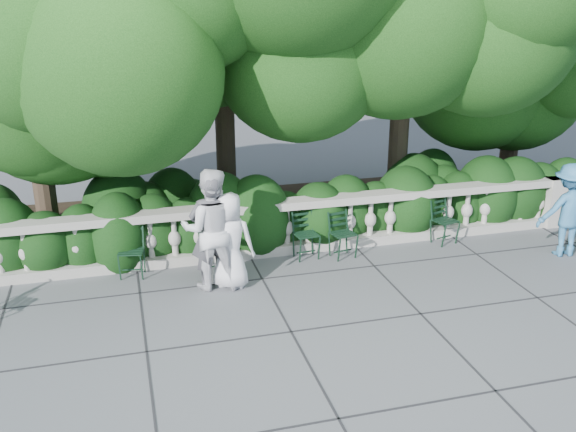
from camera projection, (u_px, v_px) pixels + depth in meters
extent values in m
plane|color=#4F5156|center=(305.00, 297.00, 10.06)|extent=(90.00, 90.00, 0.00)
cube|color=#9E998E|center=(276.00, 249.00, 11.67)|extent=(12.00, 0.32, 0.18)
cube|color=#9E998E|center=(276.00, 205.00, 11.38)|extent=(12.00, 0.36, 0.14)
cube|color=#9E998E|center=(553.00, 201.00, 12.96)|extent=(0.44, 0.44, 1.00)
cylinder|color=#3F3023|center=(42.00, 172.00, 11.69)|extent=(0.40, 0.40, 2.80)
ellipsoid|color=#12360E|center=(22.00, 45.00, 10.52)|extent=(5.28, 5.28, 3.96)
cylinder|color=#3F3023|center=(225.00, 138.00, 13.00)|extent=(0.40, 0.40, 3.40)
cylinder|color=#3F3023|center=(398.00, 145.00, 13.30)|extent=(0.40, 0.40, 3.00)
ellipsoid|color=#12360E|center=(416.00, 24.00, 12.06)|extent=(5.52, 5.52, 4.14)
cylinder|color=#3F3023|center=(510.00, 140.00, 14.56)|extent=(0.40, 0.40, 2.60)
ellipsoid|color=#12360E|center=(533.00, 46.00, 13.49)|extent=(4.80, 4.80, 3.60)
imported|color=white|center=(230.00, 241.00, 10.17)|extent=(0.91, 0.78, 1.57)
imported|color=#47464C|center=(211.00, 233.00, 10.07)|extent=(0.72, 0.50, 1.89)
imported|color=silver|center=(211.00, 229.00, 10.10)|extent=(1.08, 0.91, 1.97)
imported|color=teal|center=(569.00, 210.00, 11.37)|extent=(1.17, 0.77, 1.70)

